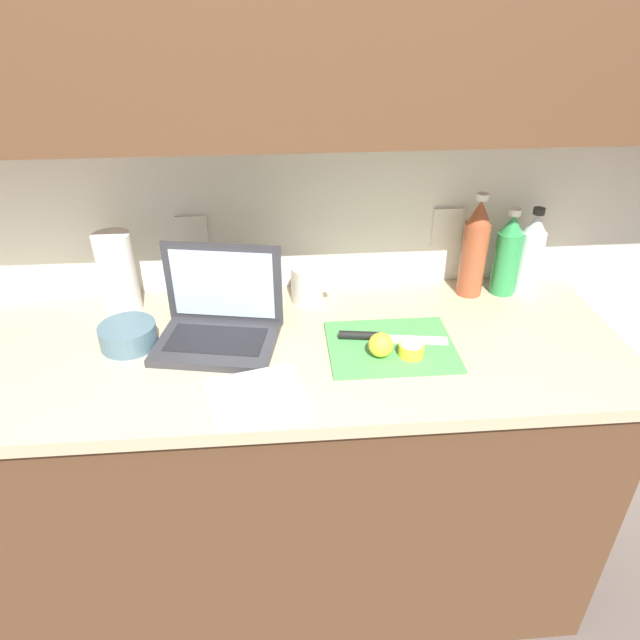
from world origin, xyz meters
The scene contains 15 objects.
ground_plane centered at (0.00, 0.00, 0.00)m, with size 12.00×12.00×0.00m, color #564C47.
wall_back centered at (0.00, 0.26, 1.56)m, with size 5.20×0.38×2.60m.
counter_unit centered at (-0.02, 0.00, 0.47)m, with size 1.96×0.66×0.93m.
laptop centered at (-0.09, 0.05, 0.98)m, with size 0.35×0.28×0.24m.
cutting_board centered at (0.36, -0.04, 0.93)m, with size 0.33×0.26×0.01m, color #4C9E51.
knife centered at (0.32, 0.00, 0.94)m, with size 0.29×0.07×0.02m.
lemon_half_cut centered at (0.40, -0.09, 0.95)m, with size 0.06×0.06×0.03m.
lemon_whole_beside centered at (0.32, -0.08, 0.97)m, with size 0.06×0.06×0.06m.
bottle_green_soda centered at (0.65, 0.24, 1.07)m, with size 0.08×0.08×0.31m.
bottle_oil_tall centered at (0.75, 0.24, 1.05)m, with size 0.08×0.08×0.26m.
bottle_water_clear centered at (0.82, 0.24, 1.05)m, with size 0.07×0.07×0.26m.
measuring_cup centered at (0.16, 0.23, 0.98)m, with size 0.11×0.09×0.11m.
bowl_white centered at (-0.32, 0.03, 0.96)m, with size 0.15×0.15×0.06m.
paper_towel_roll centered at (-0.37, 0.22, 1.04)m, with size 0.10×0.10×0.23m.
dish_towel centered at (0.01, -0.22, 0.94)m, with size 0.22×0.16×0.02m, color silver.
Camera 1 is at (0.07, -1.25, 1.75)m, focal length 32.00 mm.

